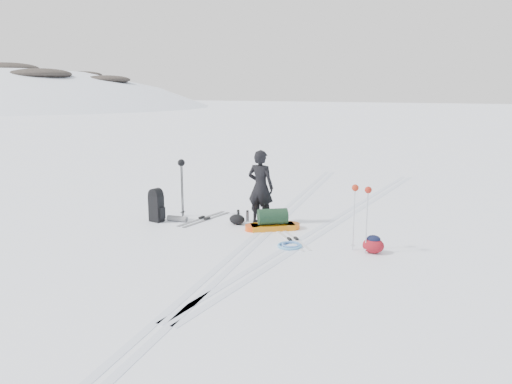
{
  "coord_description": "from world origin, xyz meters",
  "views": [
    {
      "loc": [
        4.17,
        -10.6,
        3.41
      ],
      "look_at": [
        -0.23,
        0.1,
        0.95
      ],
      "focal_mm": 35.0,
      "sensor_mm": 36.0,
      "label": 1
    }
  ],
  "objects_px": {
    "skier": "(261,187)",
    "expedition_rucksack": "(159,206)",
    "ski_poles_black": "(181,170)",
    "pulk_sled": "(273,222)"
  },
  "relations": [
    {
      "from": "skier",
      "to": "expedition_rucksack",
      "type": "xyz_separation_m",
      "value": [
        -2.49,
        -0.79,
        -0.54
      ]
    },
    {
      "from": "skier",
      "to": "expedition_rucksack",
      "type": "bearing_deg",
      "value": 22.26
    },
    {
      "from": "ski_poles_black",
      "to": "expedition_rucksack",
      "type": "bearing_deg",
      "value": -89.14
    },
    {
      "from": "pulk_sled",
      "to": "expedition_rucksack",
      "type": "relative_size",
      "value": 1.41
    },
    {
      "from": "skier",
      "to": "expedition_rucksack",
      "type": "relative_size",
      "value": 1.97
    },
    {
      "from": "pulk_sled",
      "to": "ski_poles_black",
      "type": "xyz_separation_m",
      "value": [
        -2.67,
        0.28,
        1.06
      ]
    },
    {
      "from": "pulk_sled",
      "to": "expedition_rucksack",
      "type": "xyz_separation_m",
      "value": [
        -2.96,
        -0.41,
        0.2
      ]
    },
    {
      "from": "pulk_sled",
      "to": "ski_poles_black",
      "type": "relative_size",
      "value": 0.87
    },
    {
      "from": "expedition_rucksack",
      "to": "ski_poles_black",
      "type": "height_order",
      "value": "ski_poles_black"
    },
    {
      "from": "skier",
      "to": "pulk_sled",
      "type": "distance_m",
      "value": 0.95
    }
  ]
}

